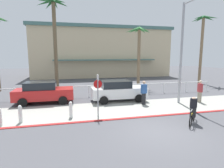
# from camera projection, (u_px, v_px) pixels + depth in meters

# --- Properties ---
(ground_plane) EXTENTS (80.00, 80.00, 0.00)m
(ground_plane) POSITION_uv_depth(u_px,v_px,m) (112.00, 92.00, 18.59)
(ground_plane) COLOR #4C4C51
(sidewalk_strip) EXTENTS (44.00, 4.00, 0.02)m
(sidewalk_strip) POSITION_uv_depth(u_px,v_px,m) (131.00, 108.00, 13.01)
(sidewalk_strip) COLOR #9E9E93
(sidewalk_strip) RESTS_ON ground
(curb_paint) EXTENTS (44.00, 0.24, 0.03)m
(curb_paint) POSITION_uv_depth(u_px,v_px,m) (141.00, 117.00, 11.09)
(curb_paint) COLOR maroon
(curb_paint) RESTS_ON ground
(building_backdrop) EXTENTS (24.11, 9.62, 8.61)m
(building_backdrop) POSITION_uv_depth(u_px,v_px,m) (101.00, 52.00, 33.82)
(building_backdrop) COLOR beige
(building_backdrop) RESTS_ON ground
(rail_fence) EXTENTS (19.87, 0.08, 1.04)m
(rail_fence) POSITION_uv_depth(u_px,v_px,m) (116.00, 87.00, 17.02)
(rail_fence) COLOR white
(rail_fence) RESTS_ON ground
(stop_sign_bike_lane) EXTENTS (0.52, 0.56, 2.56)m
(stop_sign_bike_lane) POSITION_uv_depth(u_px,v_px,m) (98.00, 89.00, 11.12)
(stop_sign_bike_lane) COLOR gray
(stop_sign_bike_lane) RESTS_ON ground
(bollard_0) EXTENTS (0.20, 0.20, 1.00)m
(bollard_0) POSITION_uv_depth(u_px,v_px,m) (20.00, 114.00, 10.11)
(bollard_0) COLOR white
(bollard_0) RESTS_ON ground
(bollard_1) EXTENTS (0.20, 0.20, 1.00)m
(bollard_1) POSITION_uv_depth(u_px,v_px,m) (71.00, 109.00, 10.92)
(bollard_1) COLOR white
(bollard_1) RESTS_ON ground
(bollard_2) EXTENTS (0.20, 0.20, 1.00)m
(bollard_2) POSITION_uv_depth(u_px,v_px,m) (0.00, 117.00, 9.60)
(bollard_2) COLOR white
(bollard_2) RESTS_ON ground
(streetlight_curb) EXTENTS (0.24, 2.54, 7.50)m
(streetlight_curb) POSITION_uv_depth(u_px,v_px,m) (184.00, 48.00, 13.60)
(streetlight_curb) COLOR #9EA0A5
(streetlight_curb) RESTS_ON ground
(palm_tree_1) EXTENTS (3.09, 3.41, 9.01)m
(palm_tree_1) POSITION_uv_depth(u_px,v_px,m) (54.00, 22.00, 17.55)
(palm_tree_1) COLOR brown
(palm_tree_1) RESTS_ON ground
(palm_tree_2) EXTENTS (3.18, 3.27, 6.90)m
(palm_tree_2) POSITION_uv_depth(u_px,v_px,m) (139.00, 42.00, 20.98)
(palm_tree_2) COLOR #846B4C
(palm_tree_2) RESTS_ON ground
(palm_tree_3) EXTENTS (3.08, 3.10, 8.78)m
(palm_tree_3) POSITION_uv_depth(u_px,v_px,m) (203.00, 33.00, 23.83)
(palm_tree_3) COLOR #846B4C
(palm_tree_3) RESTS_ON ground
(car_red_1) EXTENTS (4.40, 2.02, 1.69)m
(car_red_1) POSITION_uv_depth(u_px,v_px,m) (44.00, 92.00, 14.32)
(car_red_1) COLOR red
(car_red_1) RESTS_ON ground
(car_white_2) EXTENTS (4.40, 2.02, 1.69)m
(car_white_2) POSITION_uv_depth(u_px,v_px,m) (118.00, 90.00, 14.98)
(car_white_2) COLOR white
(car_white_2) RESTS_ON ground
(cyclist_yellow_0) EXTENTS (1.33, 1.33, 1.50)m
(cyclist_yellow_0) POSITION_uv_depth(u_px,v_px,m) (193.00, 111.00, 10.01)
(cyclist_yellow_0) COLOR black
(cyclist_yellow_0) RESTS_ON ground
(pedestrian_0) EXTENTS (0.38, 0.45, 1.77)m
(pedestrian_0) POSITION_uv_depth(u_px,v_px,m) (200.00, 92.00, 14.49)
(pedestrian_0) COLOR gray
(pedestrian_0) RESTS_ON ground
(pedestrian_1) EXTENTS (0.45, 0.38, 1.81)m
(pedestrian_1) POSITION_uv_depth(u_px,v_px,m) (144.00, 94.00, 13.86)
(pedestrian_1) COLOR #232326
(pedestrian_1) RESTS_ON ground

